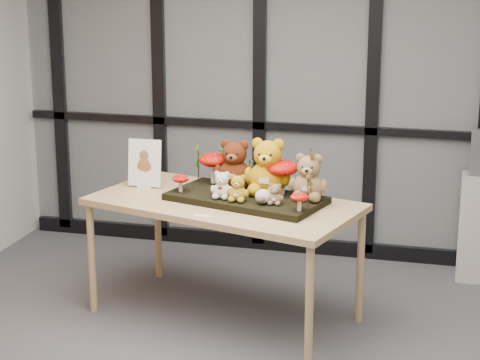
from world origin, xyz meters
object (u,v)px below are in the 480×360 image
(mushroom_front_left, at_px, (180,182))
(mushroom_front_right, at_px, (299,201))
(bear_brown_medium, at_px, (235,161))
(mushroom_back_right, at_px, (281,175))
(bear_beige_small, at_px, (275,193))
(bear_white_bow, at_px, (222,183))
(display_table, at_px, (224,211))
(bear_small_yellow, at_px, (238,186))
(plush_cream_hedgehog, at_px, (263,196))
(mushroom_back_left, at_px, (214,166))
(bear_tan_back, at_px, (309,174))
(bear_pooh_yellow, at_px, (268,163))
(diorama_tray, at_px, (246,198))
(sign_holder, at_px, (145,165))

(mushroom_front_left, relative_size, mushroom_front_right, 1.01)
(bear_brown_medium, distance_m, mushroom_front_left, 0.39)
(mushroom_back_right, height_order, mushroom_front_left, mushroom_back_right)
(bear_beige_small, bearing_deg, bear_white_bow, -172.48)
(bear_beige_small, distance_m, mushroom_back_right, 0.25)
(display_table, height_order, bear_small_yellow, bear_small_yellow)
(bear_beige_small, relative_size, plush_cream_hedgehog, 1.44)
(bear_brown_medium, relative_size, mushroom_back_left, 1.57)
(bear_brown_medium, bearing_deg, plush_cream_hedgehog, -34.32)
(bear_small_yellow, distance_m, plush_cream_hedgehog, 0.18)
(mushroom_back_left, distance_m, mushroom_front_left, 0.32)
(bear_tan_back, xyz_separation_m, bear_white_bow, (-0.55, -0.12, -0.07))
(mushroom_front_left, bearing_deg, display_table, -0.75)
(mushroom_front_left, height_order, mushroom_front_right, mushroom_front_left)
(bear_brown_medium, xyz_separation_m, mushroom_back_right, (0.34, -0.08, -0.06))
(plush_cream_hedgehog, bearing_deg, bear_tan_back, 50.27)
(mushroom_back_right, bearing_deg, bear_tan_back, -19.97)
(bear_small_yellow, height_order, plush_cream_hedgehog, bear_small_yellow)
(display_table, xyz_separation_m, bear_brown_medium, (0.02, 0.20, 0.29))
(bear_brown_medium, distance_m, mushroom_back_right, 0.35)
(bear_beige_small, bearing_deg, display_table, 177.05)
(plush_cream_hedgehog, bearing_deg, bear_beige_small, 19.94)
(bear_small_yellow, relative_size, mushroom_front_right, 1.54)
(bear_tan_back, xyz_separation_m, bear_beige_small, (-0.18, -0.17, -0.09))
(bear_pooh_yellow, height_order, plush_cream_hedgehog, bear_pooh_yellow)
(mushroom_front_right, bearing_deg, bear_white_bow, 164.00)
(display_table, distance_m, plush_cream_hedgehog, 0.36)
(bear_pooh_yellow, height_order, mushroom_back_left, bear_pooh_yellow)
(bear_tan_back, distance_m, mushroom_back_right, 0.21)
(diorama_tray, height_order, mushroom_front_right, mushroom_front_right)
(bear_brown_medium, distance_m, bear_tan_back, 0.55)
(bear_brown_medium, height_order, sign_holder, bear_brown_medium)
(display_table, relative_size, diorama_tray, 1.91)
(plush_cream_hedgehog, relative_size, mushroom_back_left, 0.45)
(display_table, relative_size, bear_pooh_yellow, 4.69)
(display_table, bearing_deg, plush_cream_hedgehog, -8.25)
(diorama_tray, bearing_deg, display_table, -153.43)
(bear_tan_back, height_order, mushroom_back_left, bear_tan_back)
(bear_pooh_yellow, height_order, mushroom_front_left, bear_pooh_yellow)
(bear_small_yellow, xyz_separation_m, plush_cream_hedgehog, (0.17, -0.02, -0.04))
(bear_beige_small, distance_m, mushroom_front_left, 0.69)
(bear_white_bow, height_order, mushroom_front_left, bear_white_bow)
(display_table, relative_size, mushroom_back_left, 8.26)
(mushroom_back_left, relative_size, sign_holder, 0.69)
(display_table, relative_size, bear_white_bow, 9.74)
(bear_tan_back, bearing_deg, bear_pooh_yellow, -177.40)
(plush_cream_hedgehog, distance_m, mushroom_front_right, 0.27)
(mushroom_front_right, bearing_deg, bear_brown_medium, 141.11)
(bear_white_bow, relative_size, bear_beige_small, 1.32)
(bear_white_bow, distance_m, sign_holder, 0.69)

